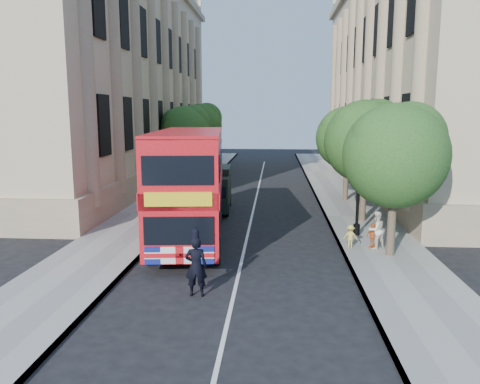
% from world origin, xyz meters
% --- Properties ---
extents(ground, '(120.00, 120.00, 0.00)m').
position_xyz_m(ground, '(0.00, 0.00, 0.00)').
color(ground, black).
rests_on(ground, ground).
extents(pavement_right, '(3.50, 80.00, 0.12)m').
position_xyz_m(pavement_right, '(5.75, 10.00, 0.06)').
color(pavement_right, gray).
rests_on(pavement_right, ground).
extents(pavement_left, '(3.50, 80.00, 0.12)m').
position_xyz_m(pavement_left, '(-5.75, 10.00, 0.06)').
color(pavement_left, gray).
rests_on(pavement_left, ground).
extents(building_right, '(12.00, 38.00, 18.00)m').
position_xyz_m(building_right, '(13.80, 24.00, 9.00)').
color(building_right, '#C5AF89').
rests_on(building_right, ground).
extents(building_left, '(12.00, 38.00, 18.00)m').
position_xyz_m(building_left, '(-13.80, 24.00, 9.00)').
color(building_left, '#C5AF89').
rests_on(building_left, ground).
extents(tree_right_near, '(4.00, 4.00, 6.08)m').
position_xyz_m(tree_right_near, '(5.84, 3.03, 4.25)').
color(tree_right_near, '#473828').
rests_on(tree_right_near, ground).
extents(tree_right_mid, '(4.20, 4.20, 6.37)m').
position_xyz_m(tree_right_mid, '(5.84, 9.03, 4.45)').
color(tree_right_mid, '#473828').
rests_on(tree_right_mid, ground).
extents(tree_right_far, '(4.00, 4.00, 6.15)m').
position_xyz_m(tree_right_far, '(5.84, 15.03, 4.31)').
color(tree_right_far, '#473828').
rests_on(tree_right_far, ground).
extents(tree_left_far, '(4.00, 4.00, 6.30)m').
position_xyz_m(tree_left_far, '(-5.96, 22.03, 4.44)').
color(tree_left_far, '#473828').
rests_on(tree_left_far, ground).
extents(tree_left_back, '(4.20, 4.20, 6.65)m').
position_xyz_m(tree_left_back, '(-5.96, 30.03, 4.71)').
color(tree_left_back, '#473828').
rests_on(tree_left_back, ground).
extents(lamp_post, '(0.32, 0.32, 5.16)m').
position_xyz_m(lamp_post, '(5.00, 6.00, 2.51)').
color(lamp_post, black).
rests_on(lamp_post, pavement_right).
extents(double_decker_bus, '(3.77, 10.57, 4.78)m').
position_xyz_m(double_decker_bus, '(-2.53, 5.23, 2.64)').
color(double_decker_bus, red).
rests_on(double_decker_bus, ground).
extents(box_van, '(2.03, 4.53, 2.54)m').
position_xyz_m(box_van, '(-2.27, 11.35, 1.24)').
color(box_van, black).
rests_on(box_van, ground).
extents(police_constable, '(0.70, 0.47, 1.89)m').
position_xyz_m(police_constable, '(-1.16, -1.43, 0.94)').
color(police_constable, black).
rests_on(police_constable, ground).
extents(woman_pedestrian, '(0.96, 0.89, 1.59)m').
position_xyz_m(woman_pedestrian, '(5.41, 3.82, 0.91)').
color(woman_pedestrian, white).
rests_on(woman_pedestrian, pavement_right).
extents(child_a, '(0.68, 0.48, 1.07)m').
position_xyz_m(child_a, '(5.30, 3.86, 0.65)').
color(child_a, orange).
rests_on(child_a, pavement_right).
extents(child_b, '(0.65, 0.44, 0.95)m').
position_xyz_m(child_b, '(4.40, 3.94, 0.59)').
color(child_b, gold).
rests_on(child_b, pavement_right).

